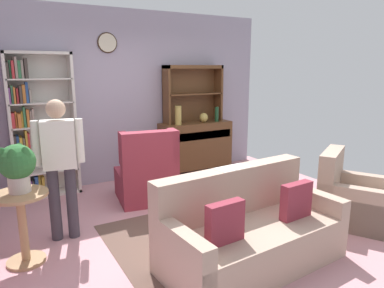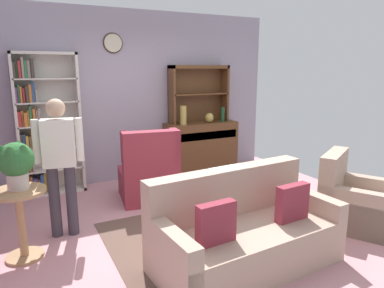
{
  "view_description": "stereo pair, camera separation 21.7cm",
  "coord_description": "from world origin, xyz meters",
  "px_view_note": "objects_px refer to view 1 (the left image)",
  "views": [
    {
      "loc": [
        -2.0,
        -3.5,
        1.89
      ],
      "look_at": [
        0.1,
        0.2,
        0.95
      ],
      "focal_mm": 32.82,
      "sensor_mm": 36.0,
      "label": 1
    },
    {
      "loc": [
        -1.81,
        -3.61,
        1.89
      ],
      "look_at": [
        0.1,
        0.2,
        0.95
      ],
      "focal_mm": 32.82,
      "sensor_mm": 36.0,
      "label": 2
    }
  ],
  "objects_px": {
    "bookshelf": "(37,127)",
    "person_reading": "(60,160)",
    "vase_tall": "(178,115)",
    "bottle_wine": "(217,114)",
    "plant_stand": "(22,220)",
    "couch_floral": "(249,232)",
    "potted_plant_large": "(17,164)",
    "sideboard_hutch": "(193,86)",
    "sideboard": "(196,145)",
    "wingback_chair": "(147,175)",
    "vase_round": "(204,118)",
    "armchair_floral": "(351,199)"
  },
  "relations": [
    {
      "from": "bottle_wine",
      "to": "couch_floral",
      "type": "height_order",
      "value": "bottle_wine"
    },
    {
      "from": "couch_floral",
      "to": "plant_stand",
      "type": "bearing_deg",
      "value": 150.69
    },
    {
      "from": "sideboard_hutch",
      "to": "bookshelf",
      "type": "bearing_deg",
      "value": -179.43
    },
    {
      "from": "person_reading",
      "to": "vase_round",
      "type": "bearing_deg",
      "value": 27.83
    },
    {
      "from": "vase_round",
      "to": "person_reading",
      "type": "relative_size",
      "value": 0.11
    },
    {
      "from": "vase_round",
      "to": "wingback_chair",
      "type": "height_order",
      "value": "vase_round"
    },
    {
      "from": "sideboard",
      "to": "potted_plant_large",
      "type": "xyz_separation_m",
      "value": [
        -2.98,
        -1.8,
        0.48
      ]
    },
    {
      "from": "vase_round",
      "to": "person_reading",
      "type": "bearing_deg",
      "value": -152.17
    },
    {
      "from": "bookshelf",
      "to": "plant_stand",
      "type": "xyz_separation_m",
      "value": [
        -0.39,
        -1.91,
        -0.6
      ]
    },
    {
      "from": "sideboard_hutch",
      "to": "plant_stand",
      "type": "xyz_separation_m",
      "value": [
        -2.99,
        -1.94,
        -1.12
      ]
    },
    {
      "from": "vase_round",
      "to": "couch_floral",
      "type": "bearing_deg",
      "value": -113.14
    },
    {
      "from": "sideboard_hutch",
      "to": "wingback_chair",
      "type": "xyz_separation_m",
      "value": [
        -1.32,
        -1.01,
        -1.18
      ]
    },
    {
      "from": "sideboard_hutch",
      "to": "potted_plant_large",
      "type": "distance_m",
      "value": 3.58
    },
    {
      "from": "armchair_floral",
      "to": "wingback_chair",
      "type": "xyz_separation_m",
      "value": [
        -1.92,
        1.89,
        0.09
      ]
    },
    {
      "from": "bottle_wine",
      "to": "person_reading",
      "type": "distance_m",
      "value": 3.26
    },
    {
      "from": "sideboard_hutch",
      "to": "person_reading",
      "type": "relative_size",
      "value": 0.71
    },
    {
      "from": "bookshelf",
      "to": "vase_tall",
      "type": "relative_size",
      "value": 6.52
    },
    {
      "from": "bottle_wine",
      "to": "wingback_chair",
      "type": "height_order",
      "value": "bottle_wine"
    },
    {
      "from": "couch_floral",
      "to": "potted_plant_large",
      "type": "xyz_separation_m",
      "value": [
        -1.9,
        1.11,
        0.68
      ]
    },
    {
      "from": "sideboard",
      "to": "potted_plant_large",
      "type": "distance_m",
      "value": 3.52
    },
    {
      "from": "bookshelf",
      "to": "bottle_wine",
      "type": "xyz_separation_m",
      "value": [
        2.99,
        -0.17,
        0.01
      ]
    },
    {
      "from": "vase_round",
      "to": "potted_plant_large",
      "type": "bearing_deg",
      "value": -150.96
    },
    {
      "from": "vase_tall",
      "to": "sideboard",
      "type": "bearing_deg",
      "value": 11.63
    },
    {
      "from": "sideboard_hutch",
      "to": "couch_floral",
      "type": "bearing_deg",
      "value": -109.76
    },
    {
      "from": "bottle_wine",
      "to": "potted_plant_large",
      "type": "distance_m",
      "value": 3.78
    },
    {
      "from": "potted_plant_large",
      "to": "person_reading",
      "type": "height_order",
      "value": "person_reading"
    },
    {
      "from": "vase_tall",
      "to": "plant_stand",
      "type": "height_order",
      "value": "vase_tall"
    },
    {
      "from": "vase_tall",
      "to": "bottle_wine",
      "type": "distance_m",
      "value": 0.78
    },
    {
      "from": "bookshelf",
      "to": "vase_round",
      "type": "distance_m",
      "value": 2.73
    },
    {
      "from": "armchair_floral",
      "to": "wingback_chair",
      "type": "distance_m",
      "value": 2.69
    },
    {
      "from": "vase_round",
      "to": "bookshelf",
      "type": "bearing_deg",
      "value": 176.86
    },
    {
      "from": "vase_tall",
      "to": "person_reading",
      "type": "xyz_separation_m",
      "value": [
        -2.17,
        -1.4,
        -0.17
      ]
    },
    {
      "from": "wingback_chair",
      "to": "potted_plant_large",
      "type": "distance_m",
      "value": 1.98
    },
    {
      "from": "couch_floral",
      "to": "potted_plant_large",
      "type": "relative_size",
      "value": 3.99
    },
    {
      "from": "wingback_chair",
      "to": "plant_stand",
      "type": "xyz_separation_m",
      "value": [
        -1.67,
        -0.93,
        0.06
      ]
    },
    {
      "from": "sideboard_hutch",
      "to": "couch_floral",
      "type": "relative_size",
      "value": 0.59
    },
    {
      "from": "sideboard_hutch",
      "to": "vase_round",
      "type": "distance_m",
      "value": 0.6
    },
    {
      "from": "sideboard",
      "to": "vase_tall",
      "type": "relative_size",
      "value": 4.04
    },
    {
      "from": "vase_round",
      "to": "potted_plant_large",
      "type": "height_order",
      "value": "potted_plant_large"
    },
    {
      "from": "bottle_wine",
      "to": "plant_stand",
      "type": "distance_m",
      "value": 3.85
    },
    {
      "from": "wingback_chair",
      "to": "bottle_wine",
      "type": "bearing_deg",
      "value": 25.3
    },
    {
      "from": "bookshelf",
      "to": "plant_stand",
      "type": "distance_m",
      "value": 2.04
    },
    {
      "from": "sideboard_hutch",
      "to": "wingback_chair",
      "type": "height_order",
      "value": "sideboard_hutch"
    },
    {
      "from": "bottle_wine",
      "to": "potted_plant_large",
      "type": "bearing_deg",
      "value": -153.17
    },
    {
      "from": "bookshelf",
      "to": "person_reading",
      "type": "distance_m",
      "value": 1.57
    },
    {
      "from": "couch_floral",
      "to": "wingback_chair",
      "type": "height_order",
      "value": "wingback_chair"
    },
    {
      "from": "couch_floral",
      "to": "plant_stand",
      "type": "distance_m",
      "value": 2.2
    },
    {
      "from": "vase_tall",
      "to": "potted_plant_large",
      "type": "bearing_deg",
      "value": -146.52
    },
    {
      "from": "plant_stand",
      "to": "bookshelf",
      "type": "bearing_deg",
      "value": 78.32
    },
    {
      "from": "plant_stand",
      "to": "potted_plant_large",
      "type": "relative_size",
      "value": 1.55
    }
  ]
}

